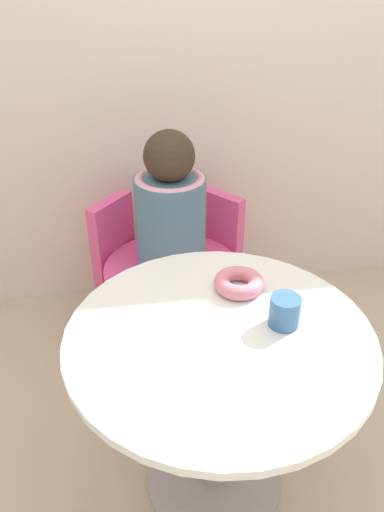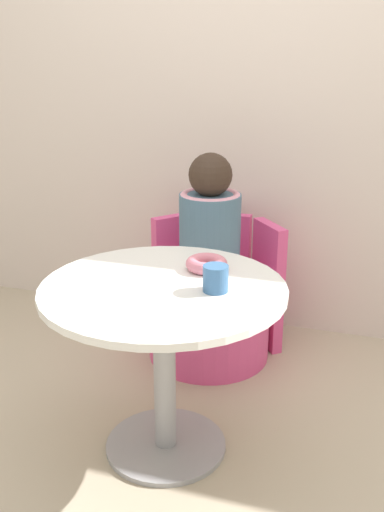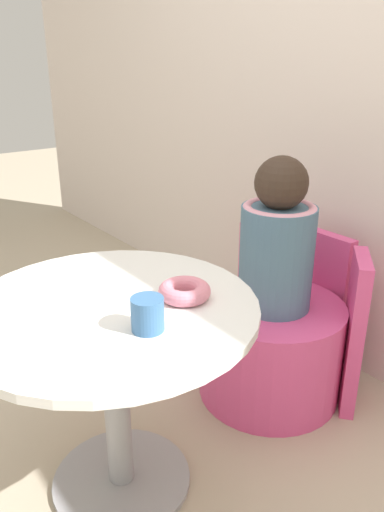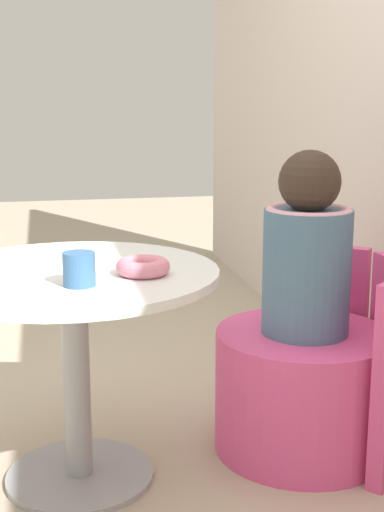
{
  "view_description": "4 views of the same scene",
  "coord_description": "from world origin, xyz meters",
  "views": [
    {
      "loc": [
        -0.29,
        -0.97,
        1.48
      ],
      "look_at": [
        -0.08,
        0.37,
        0.62
      ],
      "focal_mm": 35.0,
      "sensor_mm": 36.0,
      "label": 1
    },
    {
      "loc": [
        0.57,
        -1.68,
        1.36
      ],
      "look_at": [
        -0.07,
        0.29,
        0.62
      ],
      "focal_mm": 42.0,
      "sensor_mm": 36.0,
      "label": 2
    },
    {
      "loc": [
        1.01,
        -0.56,
        1.25
      ],
      "look_at": [
        -0.12,
        0.31,
        0.67
      ],
      "focal_mm": 35.0,
      "sensor_mm": 36.0,
      "label": 3
    },
    {
      "loc": [
        1.85,
        -0.08,
        1.08
      ],
      "look_at": [
        -0.16,
        0.34,
        0.63
      ],
      "focal_mm": 50.0,
      "sensor_mm": 36.0,
      "label": 4
    }
  ],
  "objects": [
    {
      "name": "child_figure",
      "position": [
        -0.12,
        0.69,
        0.63
      ],
      "size": [
        0.27,
        0.27,
        0.56
      ],
      "color": "slate",
      "rests_on": "tub_chair"
    },
    {
      "name": "tub_chair",
      "position": [
        -0.12,
        0.69,
        0.19
      ],
      "size": [
        0.54,
        0.54,
        0.38
      ],
      "color": "#E54C8C",
      "rests_on": "ground_plane"
    },
    {
      "name": "donut",
      "position": [
        0.02,
        0.17,
        0.65
      ],
      "size": [
        0.14,
        0.14,
        0.04
      ],
      "color": "pink",
      "rests_on": "round_table"
    },
    {
      "name": "ground_plane",
      "position": [
        0.0,
        0.0,
        0.0
      ],
      "size": [
        12.0,
        12.0,
        0.0
      ],
      "primitive_type": "plane",
      "color": "#B7A88E"
    },
    {
      "name": "cup",
      "position": [
        0.1,
        0.0,
        0.67
      ],
      "size": [
        0.08,
        0.08,
        0.09
      ],
      "color": "#386699",
      "rests_on": "round_table"
    },
    {
      "name": "round_table",
      "position": [
        -0.07,
        -0.01,
        0.48
      ],
      "size": [
        0.81,
        0.81,
        0.62
      ],
      "color": "#99999E",
      "rests_on": "ground_plane"
    },
    {
      "name": "back_wall",
      "position": [
        0.0,
        1.13,
        1.2
      ],
      "size": [
        6.0,
        0.06,
        2.4
      ],
      "color": "silver",
      "rests_on": "ground_plane"
    },
    {
      "name": "booth_backrest",
      "position": [
        -0.12,
        0.91,
        0.3
      ],
      "size": [
        0.64,
        0.24,
        0.6
      ],
      "color": "#E54C8C",
      "rests_on": "ground_plane"
    }
  ]
}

